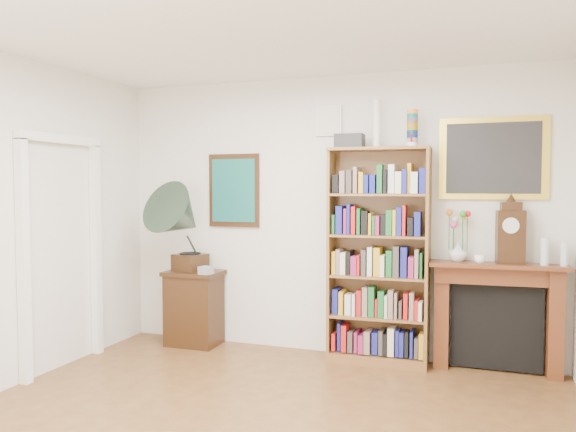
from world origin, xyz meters
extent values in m
cube|color=silver|center=(0.00, 2.50, 1.40)|extent=(4.50, 0.01, 2.80)
cube|color=white|center=(-2.21, 0.73, 1.05)|extent=(0.08, 0.08, 2.10)
cube|color=white|center=(-2.21, 1.67, 1.05)|extent=(0.08, 0.08, 2.10)
cube|color=white|center=(-2.21, 1.20, 2.13)|extent=(0.08, 1.02, 0.08)
cube|color=black|center=(-1.05, 2.48, 1.65)|extent=(0.58, 0.03, 0.78)
cube|color=#135C56|center=(-1.05, 2.46, 1.65)|extent=(0.50, 0.01, 0.67)
cube|color=white|center=(0.00, 2.48, 2.35)|extent=(0.26, 0.03, 0.30)
cube|color=silver|center=(0.00, 2.46, 2.35)|extent=(0.22, 0.01, 0.26)
cube|color=gold|center=(1.55, 2.48, 1.95)|extent=(0.95, 0.03, 0.75)
cube|color=#262628|center=(1.55, 2.46, 1.95)|extent=(0.82, 0.01, 0.65)
cube|color=brown|center=(0.08, 2.31, 1.03)|extent=(0.04, 0.34, 2.06)
cube|color=brown|center=(1.00, 2.31, 1.03)|extent=(0.04, 0.34, 2.06)
cube|color=brown|center=(0.54, 2.31, 2.05)|extent=(0.96, 0.38, 0.03)
cube|color=brown|center=(0.54, 2.31, 0.04)|extent=(0.96, 0.38, 0.09)
cube|color=brown|center=(0.54, 2.47, 1.03)|extent=(0.95, 0.06, 2.06)
cube|color=brown|center=(0.54, 2.31, 0.45)|extent=(0.90, 0.35, 0.02)
cube|color=brown|center=(0.54, 2.31, 0.84)|extent=(0.90, 0.35, 0.02)
cube|color=brown|center=(0.54, 2.31, 1.23)|extent=(0.90, 0.35, 0.02)
cube|color=brown|center=(0.54, 2.31, 1.61)|extent=(0.90, 0.35, 0.02)
cube|color=black|center=(-1.43, 2.27, 0.40)|extent=(0.59, 0.43, 0.79)
cube|color=#4D2412|center=(1.12, 2.39, 0.48)|extent=(0.14, 0.18, 0.97)
cube|color=#4D2412|center=(2.09, 2.39, 0.48)|extent=(0.14, 0.18, 0.97)
cube|color=#4D2412|center=(1.61, 2.39, 0.89)|extent=(1.11, 0.25, 0.16)
cube|color=#4D2412|center=(1.61, 2.36, 0.99)|extent=(1.20, 0.36, 0.04)
cube|color=black|center=(1.61, 2.44, 0.40)|extent=(0.80, 0.09, 0.77)
cube|color=black|center=(-1.48, 2.29, 0.88)|extent=(0.35, 0.35, 0.18)
cylinder|color=black|center=(-1.48, 2.29, 0.98)|extent=(0.27, 0.27, 0.01)
cone|color=#304536|center=(-1.48, 2.11, 1.37)|extent=(0.73, 0.84, 0.75)
cube|color=#ADACB8|center=(-1.20, 2.12, 0.83)|extent=(0.14, 0.14, 0.08)
cube|color=black|center=(1.71, 2.38, 1.24)|extent=(0.26, 0.17, 0.48)
cylinder|color=white|center=(1.71, 2.31, 1.35)|extent=(0.14, 0.04, 0.14)
cube|color=black|center=(1.71, 2.38, 1.51)|extent=(0.19, 0.13, 0.09)
imported|color=silver|center=(1.26, 2.38, 1.09)|extent=(0.22, 0.22, 0.17)
imported|color=white|center=(1.46, 2.31, 1.04)|extent=(0.12, 0.12, 0.08)
cylinder|color=silver|center=(1.99, 2.37, 1.12)|extent=(0.07, 0.07, 0.24)
cylinder|color=silver|center=(2.15, 2.37, 1.10)|extent=(0.06, 0.06, 0.20)
camera|label=1|loc=(1.51, -2.98, 1.69)|focal=35.00mm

